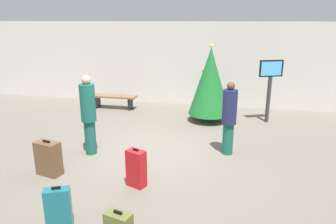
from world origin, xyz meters
name	(u,v)px	position (x,y,z in m)	size (l,w,h in m)	color
ground_plane	(151,151)	(0.00, 0.00, 0.00)	(16.00, 16.00, 0.00)	#665E54
back_wall	(183,64)	(0.00, 4.66, 1.51)	(16.00, 0.20, 3.02)	beige
holiday_tree	(210,82)	(1.17, 2.73, 1.26)	(1.30, 1.30, 2.41)	#4C3319
flight_info_kiosk	(270,81)	(2.95, 2.99, 1.30)	(0.70, 0.35, 1.93)	#333338
waiting_bench	(114,99)	(-2.30, 3.43, 0.37)	(1.66, 0.44, 0.48)	brown
traveller_0	(229,117)	(1.82, 0.27, 0.92)	(0.38, 0.38, 1.75)	#19594C
traveller_1	(89,113)	(-1.37, -0.40, 1.00)	(0.49, 0.49, 1.89)	#19594C
suitcase_0	(58,209)	(-0.59, -3.14, 0.35)	(0.42, 0.32, 0.73)	#19606B
suitcase_2	(136,168)	(0.16, -1.64, 0.37)	(0.41, 0.34, 0.77)	#B2191E
suitcase_3	(48,158)	(-1.75, -1.57, 0.36)	(0.56, 0.38, 0.75)	brown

